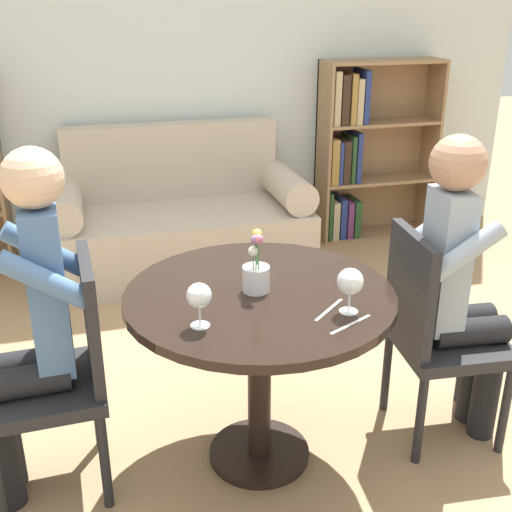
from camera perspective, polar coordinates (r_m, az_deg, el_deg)
The scene contains 14 objects.
ground_plane at distance 2.71m, azimuth 0.29°, elevation -17.28°, with size 16.00×16.00×0.00m, color tan.
back_wall at distance 4.47m, azimuth -8.32°, elevation 17.37°, with size 5.20×0.05×2.70m.
round_table at distance 2.37m, azimuth 0.32°, elevation -6.19°, with size 0.98×0.98×0.73m.
couch at distance 4.28m, azimuth -6.81°, elevation 2.92°, with size 1.65×0.80×0.92m.
bookshelf_right at distance 4.81m, azimuth 9.30°, elevation 9.11°, with size 0.87×0.28×1.29m.
chair_left at distance 2.41m, azimuth -16.84°, elevation -9.51°, with size 0.44×0.44×0.90m.
chair_right at distance 2.66m, azimuth 15.53°, elevation -6.19°, with size 0.45×0.45×0.90m.
person_left at distance 2.32m, azimuth -19.50°, elevation -5.83°, with size 0.43×0.35×1.29m.
person_right at distance 2.61m, azimuth 17.73°, elevation -2.49°, with size 0.44×0.36×1.27m.
wine_glass_left at distance 2.04m, azimuth -5.08°, elevation -3.64°, with size 0.08×0.08×0.15m.
wine_glass_right at distance 2.15m, azimuth 8.38°, elevation -2.36°, with size 0.09×0.09×0.16m.
flower_vase at distance 2.29m, azimuth 0.01°, elevation -1.47°, with size 0.10×0.10×0.23m.
knife_left_setting at distance 2.20m, azimuth 6.49°, elevation -4.77°, with size 0.15×0.14×0.00m.
fork_left_setting at distance 2.11m, azimuth 8.42°, elevation -6.04°, with size 0.17×0.09×0.00m.
Camera 1 is at (-0.56, -2.01, 1.73)m, focal length 45.00 mm.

